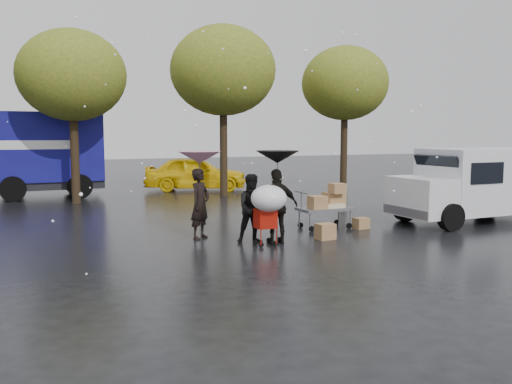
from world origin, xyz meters
name	(u,v)px	position (x,y,z in m)	size (l,w,h in m)	color
ground	(274,244)	(0.00, 0.00, 0.00)	(90.00, 90.00, 0.00)	black
person_pink	(200,204)	(-1.36, 1.44, 0.89)	(0.65, 0.43, 1.78)	black
person_middle	(253,208)	(-0.35, 0.42, 0.84)	(0.81, 0.63, 1.68)	black
person_black	(277,206)	(0.15, 0.11, 0.90)	(1.06, 0.44, 1.81)	black
umbrella_pink	(200,158)	(-1.36, 1.44, 2.05)	(1.08, 1.08, 2.20)	#4C4C4C
umbrella_black	(277,157)	(0.15, 0.11, 2.09)	(1.05, 1.05, 2.24)	#4C4C4C
vendor_cart	(328,203)	(2.36, 1.40, 0.73)	(1.52, 0.80, 1.27)	slate
shopping_cart	(268,202)	(-0.23, -0.18, 1.06)	(0.84, 0.84, 1.46)	#A91409
white_van	(475,183)	(7.02, 0.61, 1.16)	(4.91, 2.18, 2.20)	white
blue_truck	(2,156)	(-6.04, 12.66, 1.76)	(8.30, 2.60, 3.50)	#0E0C66
box_ground_near	(325,231)	(1.47, 0.05, 0.20)	(0.44, 0.35, 0.40)	olive
box_ground_far	(361,223)	(3.17, 0.95, 0.15)	(0.39, 0.31, 0.31)	olive
yellow_taxi	(196,173)	(2.09, 12.60, 0.80)	(1.89, 4.69, 1.60)	yellow
tree_row	(153,73)	(-0.47, 10.00, 5.02)	(21.60, 4.40, 7.12)	black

